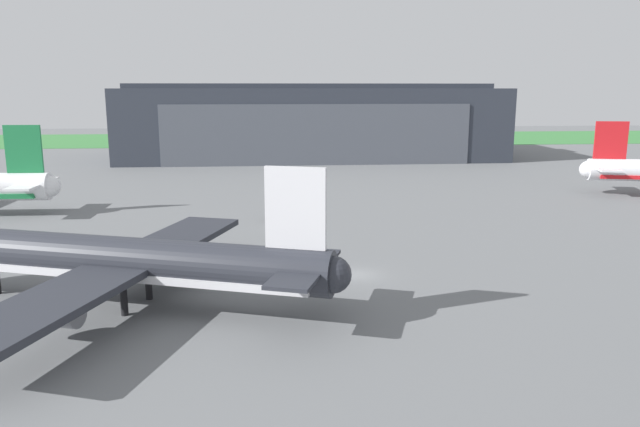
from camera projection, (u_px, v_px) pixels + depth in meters
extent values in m
plane|color=slate|center=(357.00, 275.00, 57.42)|extent=(440.00, 440.00, 0.00)
cube|color=#3B7F3E|center=(289.00, 139.00, 210.20)|extent=(440.00, 56.00, 0.08)
cube|color=#2D333D|center=(311.00, 123.00, 155.71)|extent=(92.41, 38.22, 17.23)
cube|color=#4C515B|center=(317.00, 135.00, 137.28)|extent=(70.23, 0.30, 13.79)
cube|color=#2D333D|center=(311.00, 86.00, 153.84)|extent=(92.41, 9.17, 1.20)
cylinder|color=#282B33|center=(119.00, 259.00, 48.54)|extent=(34.36, 14.91, 3.57)
sphere|color=#282B33|center=(333.00, 275.00, 44.38)|extent=(2.78, 2.78, 2.78)
cube|color=silver|center=(120.00, 270.00, 48.74)|extent=(31.72, 14.02, 0.62)
cube|color=silver|center=(295.00, 208.00, 44.07)|extent=(4.45, 1.88, 6.06)
cube|color=#282B33|center=(314.00, 258.00, 47.37)|extent=(4.63, 5.75, 0.28)
cube|color=#282B33|center=(295.00, 279.00, 42.25)|extent=(4.63, 5.75, 0.28)
cube|color=#282B33|center=(179.00, 238.00, 56.98)|extent=(10.55, 16.92, 0.56)
cube|color=#282B33|center=(53.00, 302.00, 39.95)|extent=(10.55, 16.92, 0.56)
cylinder|color=gray|center=(165.00, 254.00, 56.22)|extent=(3.84, 2.96, 1.96)
cylinder|color=gray|center=(57.00, 313.00, 41.62)|extent=(3.84, 2.96, 1.96)
cylinder|color=black|center=(149.00, 287.00, 50.57)|extent=(0.56, 0.56, 2.16)
cylinder|color=black|center=(124.00, 302.00, 47.01)|extent=(0.56, 0.56, 2.16)
sphere|color=silver|center=(588.00, 169.00, 100.40)|extent=(2.80, 2.80, 2.80)
cube|color=red|center=(611.00, 140.00, 98.97)|extent=(5.04, 1.59, 6.10)
cube|color=silver|center=(608.00, 170.00, 97.37)|extent=(4.61, 5.71, 0.28)
cube|color=silver|center=(598.00, 165.00, 102.61)|extent=(4.61, 5.71, 0.28)
sphere|color=white|center=(50.00, 186.00, 84.06)|extent=(2.99, 2.99, 2.99)
cube|color=#1E7A42|center=(24.00, 149.00, 82.82)|extent=(4.87, 0.51, 6.52)
cube|color=white|center=(41.00, 181.00, 86.66)|extent=(3.49, 5.45, 0.28)
cube|color=white|center=(24.00, 187.00, 81.02)|extent=(3.49, 5.45, 0.28)
cube|color=silver|center=(284.00, 215.00, 78.23)|extent=(2.19, 2.27, 1.71)
cube|color=#28282D|center=(278.00, 213.00, 80.50)|extent=(2.66, 3.57, 1.18)
cylinder|color=black|center=(278.00, 222.00, 78.10)|extent=(0.52, 0.87, 0.83)
cylinder|color=black|center=(291.00, 221.00, 78.87)|extent=(0.52, 0.87, 0.83)
cylinder|color=black|center=(269.00, 218.00, 80.77)|extent=(0.52, 0.87, 0.83)
cylinder|color=black|center=(283.00, 216.00, 81.53)|extent=(0.52, 0.87, 0.83)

